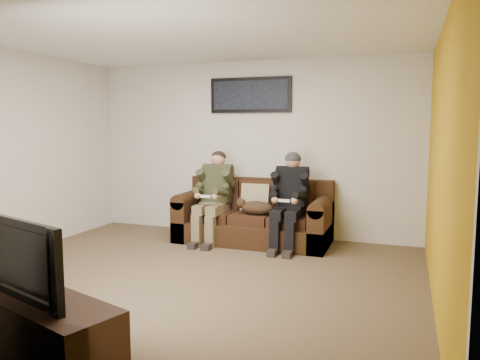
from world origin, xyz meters
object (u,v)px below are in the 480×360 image
at_px(person_right, 290,195).
at_px(television, 34,257).
at_px(sofa, 255,218).
at_px(cat, 256,207).
at_px(framed_poster, 250,95).
at_px(person_left, 214,191).
at_px(tv_stand, 38,327).

height_order(person_right, television, person_right).
height_order(sofa, television, television).
relative_size(cat, television, 0.67).
bearing_deg(framed_poster, sofa, -62.81).
distance_m(sofa, person_left, 0.70).
relative_size(cat, framed_poster, 0.53).
bearing_deg(sofa, cat, -69.52).
relative_size(cat, tv_stand, 0.45).
bearing_deg(cat, television, -97.56).
bearing_deg(sofa, tv_stand, -95.90).
xyz_separation_m(sofa, person_left, (-0.55, -0.18, 0.39)).
relative_size(person_left, cat, 1.95).
bearing_deg(framed_poster, person_right, -37.08).
relative_size(framed_poster, tv_stand, 0.86).
bearing_deg(person_left, sofa, 18.00).
bearing_deg(cat, person_right, 4.87).
height_order(cat, tv_stand, cat).
bearing_deg(sofa, person_left, -162.00).
xyz_separation_m(tv_stand, television, (0.00, -0.00, 0.51)).
height_order(sofa, cat, sofa).
relative_size(person_right, cat, 1.96).
height_order(framed_poster, television, framed_poster).
bearing_deg(cat, tv_stand, -97.56).
height_order(sofa, person_right, person_right).
xyz_separation_m(person_left, person_right, (1.10, 0.00, 0.00)).
xyz_separation_m(person_left, tv_stand, (0.16, -3.60, -0.49)).
height_order(person_right, framed_poster, framed_poster).
bearing_deg(tv_stand, cat, 100.66).
relative_size(sofa, television, 2.20).
xyz_separation_m(cat, framed_poster, (-0.28, 0.61, 1.57)).
height_order(person_right, cat, person_right).
bearing_deg(tv_stand, framed_poster, 105.60).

